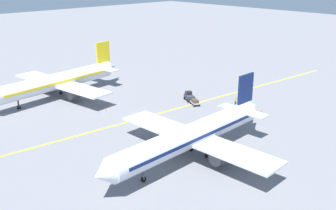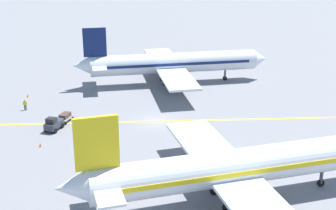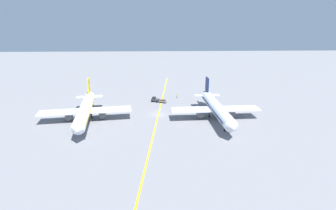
{
  "view_description": "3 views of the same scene",
  "coord_description": "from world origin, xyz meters",
  "px_view_note": "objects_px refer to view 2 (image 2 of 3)",
  "views": [
    {
      "loc": [
        -54.82,
        45.0,
        27.47
      ],
      "look_at": [
        -3.58,
        -3.49,
        2.74
      ],
      "focal_mm": 42.0,
      "sensor_mm": 36.0,
      "label": 1
    },
    {
      "loc": [
        62.46,
        -7.46,
        25.3
      ],
      "look_at": [
        2.38,
        1.44,
        3.3
      ],
      "focal_mm": 50.0,
      "sensor_mm": 36.0,
      "label": 2
    },
    {
      "loc": [
        0.27,
        82.59,
        29.35
      ],
      "look_at": [
        -3.11,
        2.8,
        4.08
      ],
      "focal_mm": 28.0,
      "sensor_mm": 36.0,
      "label": 3
    }
  ],
  "objects_px": {
    "airplane_at_gate": "(172,63)",
    "traffic_cone_by_wingtip": "(28,96)",
    "ground_crew_worker": "(25,104)",
    "traffic_cone_mid_apron": "(184,141)",
    "baggage_cart_trailing": "(65,117)",
    "traffic_cone_near_nose": "(40,145)",
    "baggage_tug_dark": "(53,124)",
    "airplane_adjacent_stand": "(236,168)"
  },
  "relations": [
    {
      "from": "airplane_at_gate",
      "to": "traffic_cone_by_wingtip",
      "type": "distance_m",
      "value": 25.6
    },
    {
      "from": "airplane_at_gate",
      "to": "baggage_cart_trailing",
      "type": "bearing_deg",
      "value": -48.12
    },
    {
      "from": "traffic_cone_near_nose",
      "to": "traffic_cone_by_wingtip",
      "type": "relative_size",
      "value": 1.0
    },
    {
      "from": "ground_crew_worker",
      "to": "baggage_tug_dark",
      "type": "bearing_deg",
      "value": 29.59
    },
    {
      "from": "airplane_at_gate",
      "to": "ground_crew_worker",
      "type": "xyz_separation_m",
      "value": [
        10.52,
        -24.54,
        -2.8
      ]
    },
    {
      "from": "baggage_cart_trailing",
      "to": "traffic_cone_mid_apron",
      "type": "height_order",
      "value": "baggage_cart_trailing"
    },
    {
      "from": "traffic_cone_mid_apron",
      "to": "traffic_cone_by_wingtip",
      "type": "distance_m",
      "value": 31.41
    },
    {
      "from": "airplane_at_gate",
      "to": "baggage_tug_dark",
      "type": "distance_m",
      "value": 27.61
    },
    {
      "from": "ground_crew_worker",
      "to": "traffic_cone_mid_apron",
      "type": "xyz_separation_m",
      "value": [
        15.76,
        22.0,
        -0.63
      ]
    },
    {
      "from": "traffic_cone_near_nose",
      "to": "traffic_cone_by_wingtip",
      "type": "distance_m",
      "value": 20.73
    },
    {
      "from": "traffic_cone_near_nose",
      "to": "traffic_cone_mid_apron",
      "type": "height_order",
      "value": "same"
    },
    {
      "from": "traffic_cone_by_wingtip",
      "to": "traffic_cone_mid_apron",
      "type": "bearing_deg",
      "value": 45.64
    },
    {
      "from": "airplane_adjacent_stand",
      "to": "baggage_cart_trailing",
      "type": "height_order",
      "value": "airplane_adjacent_stand"
    },
    {
      "from": "baggage_cart_trailing",
      "to": "traffic_cone_by_wingtip",
      "type": "bearing_deg",
      "value": -150.29
    },
    {
      "from": "traffic_cone_mid_apron",
      "to": "traffic_cone_near_nose",
      "type": "bearing_deg",
      "value": -95.16
    },
    {
      "from": "airplane_adjacent_stand",
      "to": "ground_crew_worker",
      "type": "bearing_deg",
      "value": -140.81
    },
    {
      "from": "baggage_cart_trailing",
      "to": "traffic_cone_by_wingtip",
      "type": "xyz_separation_m",
      "value": [
        -11.97,
        -6.83,
        -0.49
      ]
    },
    {
      "from": "baggage_tug_dark",
      "to": "ground_crew_worker",
      "type": "xyz_separation_m",
      "value": [
        -8.76,
        -4.98,
        0.01
      ]
    },
    {
      "from": "airplane_adjacent_stand",
      "to": "traffic_cone_by_wingtip",
      "type": "relative_size",
      "value": 64.57
    },
    {
      "from": "traffic_cone_mid_apron",
      "to": "traffic_cone_by_wingtip",
      "type": "relative_size",
      "value": 1.0
    },
    {
      "from": "baggage_tug_dark",
      "to": "airplane_adjacent_stand",
      "type": "bearing_deg",
      "value": 42.51
    },
    {
      "from": "baggage_cart_trailing",
      "to": "traffic_cone_mid_apron",
      "type": "relative_size",
      "value": 5.36
    },
    {
      "from": "traffic_cone_near_nose",
      "to": "baggage_cart_trailing",
      "type": "bearing_deg",
      "value": 162.36
    },
    {
      "from": "airplane_at_gate",
      "to": "traffic_cone_mid_apron",
      "type": "height_order",
      "value": "airplane_at_gate"
    },
    {
      "from": "traffic_cone_near_nose",
      "to": "traffic_cone_mid_apron",
      "type": "xyz_separation_m",
      "value": [
        1.65,
        18.28,
        0.0
      ]
    },
    {
      "from": "airplane_at_gate",
      "to": "traffic_cone_mid_apron",
      "type": "xyz_separation_m",
      "value": [
        26.28,
        -2.54,
        -3.43
      ]
    },
    {
      "from": "baggage_cart_trailing",
      "to": "traffic_cone_mid_apron",
      "type": "bearing_deg",
      "value": 57.41
    },
    {
      "from": "airplane_adjacent_stand",
      "to": "traffic_cone_mid_apron",
      "type": "bearing_deg",
      "value": -169.86
    },
    {
      "from": "baggage_cart_trailing",
      "to": "airplane_at_gate",
      "type": "bearing_deg",
      "value": 131.88
    },
    {
      "from": "baggage_tug_dark",
      "to": "traffic_cone_near_nose",
      "type": "relative_size",
      "value": 6.1
    },
    {
      "from": "airplane_at_gate",
      "to": "baggage_tug_dark",
      "type": "relative_size",
      "value": 10.59
    },
    {
      "from": "baggage_tug_dark",
      "to": "traffic_cone_mid_apron",
      "type": "height_order",
      "value": "baggage_tug_dark"
    },
    {
      "from": "airplane_adjacent_stand",
      "to": "traffic_cone_near_nose",
      "type": "distance_m",
      "value": 26.52
    },
    {
      "from": "baggage_cart_trailing",
      "to": "traffic_cone_by_wingtip",
      "type": "distance_m",
      "value": 13.79
    },
    {
      "from": "ground_crew_worker",
      "to": "traffic_cone_by_wingtip",
      "type": "distance_m",
      "value": 6.24
    },
    {
      "from": "airplane_at_gate",
      "to": "traffic_cone_near_nose",
      "type": "bearing_deg",
      "value": -40.21
    },
    {
      "from": "airplane_adjacent_stand",
      "to": "traffic_cone_mid_apron",
      "type": "distance_m",
      "value": 15.0
    },
    {
      "from": "ground_crew_worker",
      "to": "traffic_cone_mid_apron",
      "type": "height_order",
      "value": "ground_crew_worker"
    },
    {
      "from": "ground_crew_worker",
      "to": "traffic_cone_by_wingtip",
      "type": "bearing_deg",
      "value": -175.74
    },
    {
      "from": "airplane_at_gate",
      "to": "baggage_cart_trailing",
      "type": "distance_m",
      "value": 24.58
    },
    {
      "from": "baggage_cart_trailing",
      "to": "ground_crew_worker",
      "type": "relative_size",
      "value": 1.75
    },
    {
      "from": "baggage_tug_dark",
      "to": "traffic_cone_near_nose",
      "type": "distance_m",
      "value": 5.53
    }
  ]
}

